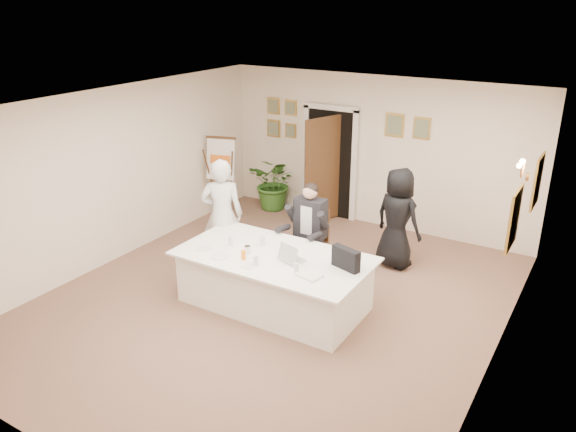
% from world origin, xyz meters
% --- Properties ---
extents(floor, '(7.00, 7.00, 0.00)m').
position_xyz_m(floor, '(0.00, 0.00, 0.00)').
color(floor, brown).
rests_on(floor, ground).
extents(ceiling, '(6.00, 7.00, 0.02)m').
position_xyz_m(ceiling, '(0.00, 0.00, 2.80)').
color(ceiling, white).
rests_on(ceiling, wall_back).
extents(wall_back, '(6.00, 0.10, 2.80)m').
position_xyz_m(wall_back, '(0.00, 3.50, 1.40)').
color(wall_back, white).
rests_on(wall_back, floor).
extents(wall_front, '(6.00, 0.10, 2.80)m').
position_xyz_m(wall_front, '(0.00, -3.50, 1.40)').
color(wall_front, white).
rests_on(wall_front, floor).
extents(wall_left, '(0.10, 7.00, 2.80)m').
position_xyz_m(wall_left, '(-3.00, 0.00, 1.40)').
color(wall_left, white).
rests_on(wall_left, floor).
extents(wall_right, '(0.10, 7.00, 2.80)m').
position_xyz_m(wall_right, '(3.00, 0.00, 1.40)').
color(wall_right, white).
rests_on(wall_right, floor).
extents(doorway, '(1.14, 0.86, 2.20)m').
position_xyz_m(doorway, '(-0.88, 3.32, 1.04)').
color(doorway, black).
rests_on(doorway, floor).
extents(pictures_back_wall, '(3.40, 0.06, 0.80)m').
position_xyz_m(pictures_back_wall, '(-0.80, 3.47, 1.85)').
color(pictures_back_wall, '#BA923F').
rests_on(pictures_back_wall, wall_back).
extents(pictures_right_wall, '(0.06, 2.20, 0.80)m').
position_xyz_m(pictures_right_wall, '(2.97, 1.20, 1.75)').
color(pictures_right_wall, '#BA923F').
rests_on(pictures_right_wall, wall_right).
extents(wall_sconce, '(0.20, 0.30, 0.24)m').
position_xyz_m(wall_sconce, '(2.90, 1.20, 2.10)').
color(wall_sconce, '#C07E3D').
rests_on(wall_sconce, wall_right).
extents(conference_table, '(2.66, 1.42, 0.78)m').
position_xyz_m(conference_table, '(0.07, -0.08, 0.39)').
color(conference_table, white).
rests_on(conference_table, floor).
extents(seated_man, '(0.77, 0.80, 1.50)m').
position_xyz_m(seated_man, '(0.00, 1.01, 0.75)').
color(seated_man, black).
rests_on(seated_man, floor).
extents(flip_chart, '(0.58, 0.42, 1.59)m').
position_xyz_m(flip_chart, '(-2.62, 2.30, 0.74)').
color(flip_chart, '#3E2613').
rests_on(flip_chart, floor).
extents(standing_man, '(0.79, 0.74, 1.81)m').
position_xyz_m(standing_man, '(-1.26, 0.50, 0.90)').
color(standing_man, silver).
rests_on(standing_man, floor).
extents(standing_woman, '(0.91, 0.72, 1.64)m').
position_xyz_m(standing_woman, '(1.06, 2.00, 0.82)').
color(standing_woman, black).
rests_on(standing_woman, floor).
extents(potted_palm, '(1.04, 0.91, 1.11)m').
position_xyz_m(potted_palm, '(-2.00, 3.20, 0.55)').
color(potted_palm, '#2F5F1F').
rests_on(potted_palm, floor).
extents(laptop, '(0.42, 0.43, 0.28)m').
position_xyz_m(laptop, '(0.36, -0.07, 0.91)').
color(laptop, '#B7BABC').
rests_on(laptop, conference_table).
extents(laptop_bag, '(0.43, 0.22, 0.29)m').
position_xyz_m(laptop_bag, '(1.08, 0.07, 0.92)').
color(laptop_bag, black).
rests_on(laptop_bag, conference_table).
extents(paper_stack, '(0.35, 0.28, 0.03)m').
position_xyz_m(paper_stack, '(0.78, -0.37, 0.79)').
color(paper_stack, white).
rests_on(paper_stack, conference_table).
extents(plate_left, '(0.24, 0.24, 0.01)m').
position_xyz_m(plate_left, '(-0.88, -0.41, 0.78)').
color(plate_left, white).
rests_on(plate_left, conference_table).
extents(plate_mid, '(0.30, 0.30, 0.01)m').
position_xyz_m(plate_mid, '(-0.53, -0.50, 0.78)').
color(plate_mid, white).
rests_on(plate_mid, conference_table).
extents(plate_near, '(0.24, 0.24, 0.01)m').
position_xyz_m(plate_near, '(-0.04, -0.53, 0.78)').
color(plate_near, white).
rests_on(plate_near, conference_table).
extents(glass_a, '(0.07, 0.07, 0.14)m').
position_xyz_m(glass_a, '(-0.64, -0.12, 0.84)').
color(glass_a, silver).
rests_on(glass_a, conference_table).
extents(glass_b, '(0.08, 0.08, 0.14)m').
position_xyz_m(glass_b, '(0.04, -0.46, 0.84)').
color(glass_b, silver).
rests_on(glass_b, conference_table).
extents(glass_c, '(0.06, 0.06, 0.14)m').
position_xyz_m(glass_c, '(0.60, -0.37, 0.84)').
color(glass_c, silver).
rests_on(glass_c, conference_table).
extents(glass_d, '(0.07, 0.07, 0.14)m').
position_xyz_m(glass_d, '(-0.24, 0.11, 0.84)').
color(glass_d, silver).
rests_on(glass_d, conference_table).
extents(oj_glass, '(0.07, 0.07, 0.13)m').
position_xyz_m(oj_glass, '(-0.21, -0.40, 0.84)').
color(oj_glass, orange).
rests_on(oj_glass, conference_table).
extents(steel_jug, '(0.11, 0.11, 0.11)m').
position_xyz_m(steel_jug, '(-0.28, -0.21, 0.83)').
color(steel_jug, silver).
rests_on(steel_jug, conference_table).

